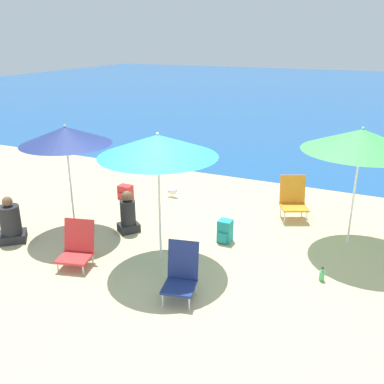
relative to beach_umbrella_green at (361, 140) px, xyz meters
name	(u,v)px	position (x,y,z in m)	size (l,w,h in m)	color
ground_plane	(171,259)	(-2.63, -1.82, -1.93)	(60.00, 60.00, 0.00)	#D1BA89
sea_water	(343,92)	(-2.63, 22.84, -1.92)	(60.00, 40.00, 0.01)	#1E5699
beach_umbrella_green	(361,140)	(0.00, 0.00, 0.00)	(1.95, 1.95, 2.15)	white
beach_umbrella_teal	(158,146)	(-2.79, -1.89, 0.04)	(1.88, 1.88, 2.18)	white
beach_umbrella_navy	(65,136)	(-4.89, -1.54, -0.07)	(1.65, 1.65, 2.06)	white
beach_chair_navy	(181,272)	(-2.01, -2.69, -1.55)	(0.55, 0.62, 0.81)	silver
beach_chair_red	(77,245)	(-3.96, -2.58, -1.59)	(0.63, 0.65, 0.74)	silver
beach_chair_orange	(293,197)	(-1.18, 0.81, -1.49)	(0.70, 0.70, 0.88)	silver
person_seated_near	(128,215)	(-3.89, -1.18, -1.58)	(0.48, 0.49, 0.83)	#262628
person_seated_far	(11,224)	(-5.60, -2.42, -1.58)	(0.62, 0.61, 0.87)	#262628
backpack_red	(125,192)	(-4.93, 0.30, -1.77)	(0.31, 0.26, 0.31)	red
backpack_teal	(225,231)	(-2.05, -0.81, -1.72)	(0.24, 0.26, 0.42)	teal
water_bottle	(322,275)	(-0.23, -1.44, -1.84)	(0.08, 0.08, 0.23)	#4CB266
seagull	(172,191)	(-3.98, 0.83, -1.79)	(0.27, 0.11, 0.23)	gold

